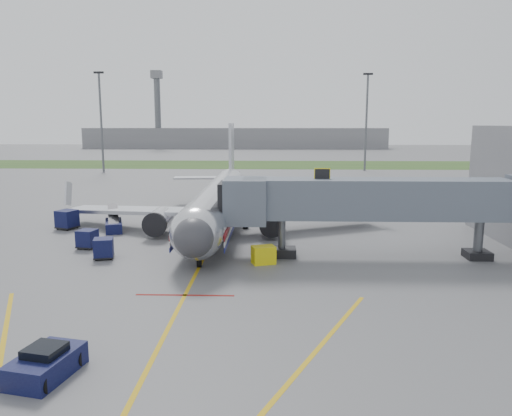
{
  "coord_description": "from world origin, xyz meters",
  "views": [
    {
      "loc": [
        5.27,
        -32.63,
        10.33
      ],
      "look_at": [
        3.88,
        8.63,
        3.2
      ],
      "focal_mm": 35.0,
      "sensor_mm": 36.0,
      "label": 1
    }
  ],
  "objects_px": {
    "pushback_tug": "(46,364)",
    "belt_loader": "(114,225)",
    "airliner": "(219,202)",
    "ramp_worker": "(182,226)"
  },
  "relations": [
    {
      "from": "airliner",
      "to": "belt_loader",
      "type": "bearing_deg",
      "value": -172.18
    },
    {
      "from": "pushback_tug",
      "to": "ramp_worker",
      "type": "distance_m",
      "value": 25.76
    },
    {
      "from": "airliner",
      "to": "belt_loader",
      "type": "relative_size",
      "value": 7.49
    },
    {
      "from": "pushback_tug",
      "to": "ramp_worker",
      "type": "xyz_separation_m",
      "value": [
        1.0,
        25.74,
        0.38
      ]
    },
    {
      "from": "belt_loader",
      "to": "pushback_tug",
      "type": "bearing_deg",
      "value": -77.77
    },
    {
      "from": "ramp_worker",
      "to": "airliner",
      "type": "bearing_deg",
      "value": 31.58
    },
    {
      "from": "airliner",
      "to": "pushback_tug",
      "type": "distance_m",
      "value": 29.47
    },
    {
      "from": "pushback_tug",
      "to": "belt_loader",
      "type": "xyz_separation_m",
      "value": [
        -6.01,
        27.75,
        0.01
      ]
    },
    {
      "from": "airliner",
      "to": "pushback_tug",
      "type": "height_order",
      "value": "airliner"
    },
    {
      "from": "ramp_worker",
      "to": "pushback_tug",
      "type": "bearing_deg",
      "value": -109.04
    }
  ]
}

